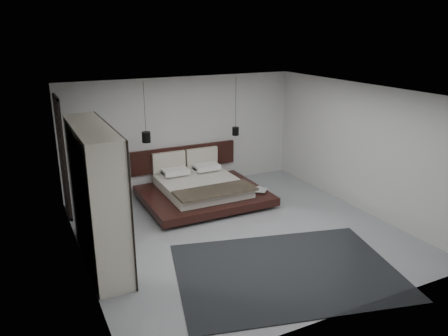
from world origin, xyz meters
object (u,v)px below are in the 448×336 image
rug (287,271)px  wardrobe (97,196)px  bed (201,188)px  lattice_screen (63,157)px  pendant_left (146,137)px  pendant_right (236,131)px

rug → wardrobe: bearing=146.8°
bed → rug: (0.01, -3.61, -0.28)m
lattice_screen → pendant_left: pendant_left is taller
pendant_left → pendant_right: same height
lattice_screen → rug: (2.95, -4.15, -1.29)m
pendant_left → rug: pendant_left is taller
lattice_screen → pendant_right: pendant_right is taller
pendant_right → wardrobe: 4.47m
bed → pendant_right: pendant_right is taller
pendant_right → wardrobe: (-3.84, -2.27, -0.27)m
rug → pendant_right: bearing=74.3°
bed → lattice_screen: bearing=169.6°
pendant_right → wardrobe: pendant_right is taller
wardrobe → bed: bearing=34.2°
lattice_screen → bed: size_ratio=0.94×
lattice_screen → rug: lattice_screen is taller
pendant_right → bed: bearing=-159.0°
pendant_left → bed: bearing=-21.0°
pendant_left → wardrobe: bearing=-124.4°
bed → pendant_right: size_ratio=1.94×
wardrobe → rug: size_ratio=0.68×
pendant_right → wardrobe: size_ratio=0.58×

